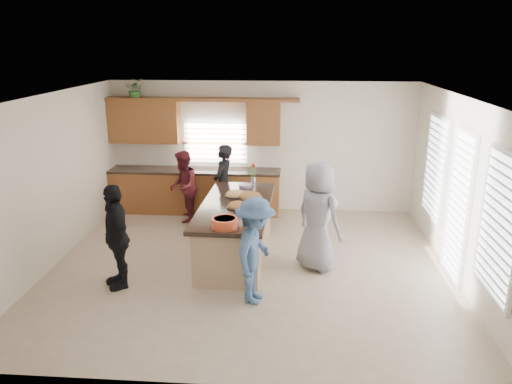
# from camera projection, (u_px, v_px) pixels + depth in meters

# --- Properties ---
(floor) EXTENTS (6.50, 6.50, 0.00)m
(floor) POSITION_uv_depth(u_px,v_px,m) (250.00, 266.00, 8.30)
(floor) COLOR #C5AF93
(floor) RESTS_ON ground
(room_shell) EXTENTS (6.52, 6.02, 2.81)m
(room_shell) POSITION_uv_depth(u_px,v_px,m) (249.00, 155.00, 7.75)
(room_shell) COLOR silver
(room_shell) RESTS_ON ground
(back_cabinetry) EXTENTS (4.08, 0.66, 2.46)m
(back_cabinetry) POSITION_uv_depth(u_px,v_px,m) (193.00, 171.00, 10.75)
(back_cabinetry) COLOR brown
(back_cabinetry) RESTS_ON ground
(right_wall_glazing) EXTENTS (0.06, 4.00, 2.25)m
(right_wall_glazing) POSITION_uv_depth(u_px,v_px,m) (460.00, 196.00, 7.55)
(right_wall_glazing) COLOR white
(right_wall_glazing) RESTS_ON ground
(island) EXTENTS (1.22, 2.73, 0.95)m
(island) POSITION_uv_depth(u_px,v_px,m) (236.00, 232.00, 8.58)
(island) COLOR tan
(island) RESTS_ON ground
(platter_front) EXTENTS (0.39, 0.39, 0.16)m
(platter_front) POSITION_uv_depth(u_px,v_px,m) (238.00, 206.00, 8.24)
(platter_front) COLOR black
(platter_front) RESTS_ON island
(platter_mid) EXTENTS (0.44, 0.44, 0.18)m
(platter_mid) POSITION_uv_depth(u_px,v_px,m) (250.00, 197.00, 8.73)
(platter_mid) COLOR black
(platter_mid) RESTS_ON island
(platter_back) EXTENTS (0.38, 0.38, 0.15)m
(platter_back) POSITION_uv_depth(u_px,v_px,m) (235.00, 195.00, 8.85)
(platter_back) COLOR black
(platter_back) RESTS_ON island
(salad_bowl) EXTENTS (0.39, 0.39, 0.15)m
(salad_bowl) POSITION_uv_depth(u_px,v_px,m) (225.00, 222.00, 7.35)
(salad_bowl) COLOR #E54E2A
(salad_bowl) RESTS_ON island
(clear_cup) EXTENTS (0.08, 0.08, 0.10)m
(clear_cup) POSITION_uv_depth(u_px,v_px,m) (239.00, 224.00, 7.39)
(clear_cup) COLOR white
(clear_cup) RESTS_ON island
(plate_stack) EXTENTS (0.25, 0.25, 0.05)m
(plate_stack) POSITION_uv_depth(u_px,v_px,m) (245.00, 185.00, 9.43)
(plate_stack) COLOR #A687C4
(plate_stack) RESTS_ON island
(flower_vase) EXTENTS (0.14, 0.14, 0.42)m
(flower_vase) POSITION_uv_depth(u_px,v_px,m) (253.00, 174.00, 9.48)
(flower_vase) COLOR silver
(flower_vase) RESTS_ON island
(potted_plant) EXTENTS (0.46, 0.41, 0.45)m
(potted_plant) POSITION_uv_depth(u_px,v_px,m) (135.00, 89.00, 10.42)
(potted_plant) COLOR #3A762F
(potted_plant) RESTS_ON back_cabinetry
(woman_left_back) EXTENTS (0.51, 0.66, 1.62)m
(woman_left_back) POSITION_uv_depth(u_px,v_px,m) (223.00, 184.00, 10.13)
(woman_left_back) COLOR black
(woman_left_back) RESTS_ON ground
(woman_left_mid) EXTENTS (0.67, 0.80, 1.48)m
(woman_left_mid) POSITION_uv_depth(u_px,v_px,m) (183.00, 186.00, 10.20)
(woman_left_mid) COLOR maroon
(woman_left_mid) RESTS_ON ground
(woman_left_front) EXTENTS (0.84, 1.01, 1.61)m
(woman_left_front) POSITION_uv_depth(u_px,v_px,m) (116.00, 236.00, 7.43)
(woman_left_front) COLOR black
(woman_left_front) RESTS_ON ground
(woman_right_back) EXTENTS (0.78, 1.10, 1.55)m
(woman_right_back) POSITION_uv_depth(u_px,v_px,m) (255.00, 251.00, 6.99)
(woman_right_back) COLOR #3C5C84
(woman_right_back) RESTS_ON ground
(woman_right_front) EXTENTS (1.03, 1.04, 1.81)m
(woman_right_front) POSITION_uv_depth(u_px,v_px,m) (318.00, 216.00, 7.99)
(woman_right_front) COLOR gray
(woman_right_front) RESTS_ON ground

